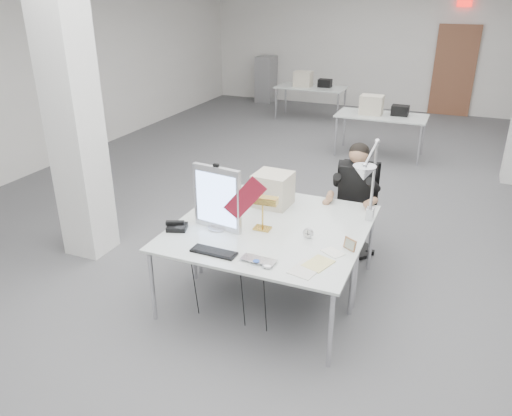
# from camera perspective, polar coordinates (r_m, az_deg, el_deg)

# --- Properties ---
(room_shell) EXTENTS (10.04, 14.04, 3.24)m
(room_shell) POSITION_cam_1_polar(r_m,az_deg,el_deg) (6.53, 9.24, 13.23)
(room_shell) COLOR #505052
(room_shell) RESTS_ON ground
(desk_main) EXTENTS (1.80, 0.90, 0.02)m
(desk_main) POSITION_cam_1_polar(r_m,az_deg,el_deg) (4.47, -0.36, -4.54)
(desk_main) COLOR silver
(desk_main) RESTS_ON room_shell
(desk_second) EXTENTS (1.80, 0.90, 0.02)m
(desk_second) POSITION_cam_1_polar(r_m,az_deg,el_deg) (5.22, 3.50, -0.19)
(desk_second) COLOR silver
(desk_second) RESTS_ON room_shell
(bg_desk_a) EXTENTS (1.60, 0.80, 0.02)m
(bg_desk_a) POSITION_cam_1_polar(r_m,az_deg,el_deg) (9.46, 14.17, 10.18)
(bg_desk_a) COLOR silver
(bg_desk_a) RESTS_ON room_shell
(bg_desk_b) EXTENTS (1.60, 0.80, 0.02)m
(bg_desk_b) POSITION_cam_1_polar(r_m,az_deg,el_deg) (11.99, 6.31, 13.54)
(bg_desk_b) COLOR silver
(bg_desk_b) RESTS_ON room_shell
(filing_cabinet) EXTENTS (0.45, 0.55, 1.20)m
(filing_cabinet) POSITION_cam_1_polar(r_m,az_deg,el_deg) (13.91, 1.16, 14.50)
(filing_cabinet) COLOR gray
(filing_cabinet) RESTS_ON room_shell
(office_chair) EXTENTS (0.54, 0.54, 1.00)m
(office_chair) POSITION_cam_1_polar(r_m,az_deg,el_deg) (5.83, 11.19, -0.54)
(office_chair) COLOR black
(office_chair) RESTS_ON room_shell
(seated_person) EXTENTS (0.50, 0.61, 0.85)m
(seated_person) POSITION_cam_1_polar(r_m,az_deg,el_deg) (5.64, 11.40, 2.95)
(seated_person) COLOR black
(seated_person) RESTS_ON office_chair
(monitor) EXTENTS (0.50, 0.11, 0.62)m
(monitor) POSITION_cam_1_polar(r_m,az_deg,el_deg) (4.67, -4.46, 1.11)
(monitor) COLOR silver
(monitor) RESTS_ON desk_main
(pennant) EXTENTS (0.40, 0.10, 0.44)m
(pennant) POSITION_cam_1_polar(r_m,az_deg,el_deg) (4.50, -1.26, 1.11)
(pennant) COLOR maroon
(pennant) RESTS_ON monitor
(keyboard) EXTENTS (0.42, 0.15, 0.02)m
(keyboard) POSITION_cam_1_polar(r_m,az_deg,el_deg) (4.36, -4.84, -5.04)
(keyboard) COLOR black
(keyboard) RESTS_ON desk_main
(laptop) EXTENTS (0.31, 0.21, 0.02)m
(laptop) POSITION_cam_1_polar(r_m,az_deg,el_deg) (4.18, 0.03, -6.28)
(laptop) COLOR #A7A6AB
(laptop) RESTS_ON desk_main
(mouse) EXTENTS (0.09, 0.06, 0.03)m
(mouse) POSITION_cam_1_polar(r_m,az_deg,el_deg) (4.13, 1.27, -6.68)
(mouse) COLOR silver
(mouse) RESTS_ON desk_main
(bankers_lamp) EXTENTS (0.33, 0.15, 0.36)m
(bankers_lamp) POSITION_cam_1_polar(r_m,az_deg,el_deg) (4.69, 0.76, -0.45)
(bankers_lamp) COLOR gold
(bankers_lamp) RESTS_ON desk_main
(desk_phone) EXTENTS (0.23, 0.22, 0.05)m
(desk_phone) POSITION_cam_1_polar(r_m,az_deg,el_deg) (4.82, -9.01, -2.17)
(desk_phone) COLOR black
(desk_phone) RESTS_ON desk_main
(picture_frame_left) EXTENTS (0.15, 0.05, 0.11)m
(picture_frame_left) POSITION_cam_1_polar(r_m,az_deg,el_deg) (4.93, -5.90, -0.94)
(picture_frame_left) COLOR #9B6B42
(picture_frame_left) RESTS_ON desk_main
(picture_frame_right) EXTENTS (0.13, 0.10, 0.10)m
(picture_frame_right) POSITION_cam_1_polar(r_m,az_deg,el_deg) (4.47, 10.68, -4.07)
(picture_frame_right) COLOR #A77048
(picture_frame_right) RESTS_ON desk_main
(desk_clock) EXTENTS (0.10, 0.05, 0.10)m
(desk_clock) POSITION_cam_1_polar(r_m,az_deg,el_deg) (4.61, 5.98, -2.86)
(desk_clock) COLOR #B9B8BE
(desk_clock) RESTS_ON desk_main
(paper_stack_a) EXTENTS (0.26, 0.33, 0.01)m
(paper_stack_a) POSITION_cam_1_polar(r_m,az_deg,el_deg) (4.14, 5.76, -6.93)
(paper_stack_a) COLOR silver
(paper_stack_a) RESTS_ON desk_main
(paper_stack_b) EXTENTS (0.25, 0.30, 0.01)m
(paper_stack_b) POSITION_cam_1_polar(r_m,az_deg,el_deg) (4.22, 7.14, -6.31)
(paper_stack_b) COLOR #D6CB80
(paper_stack_b) RESTS_ON desk_main
(paper_stack_c) EXTENTS (0.23, 0.21, 0.01)m
(paper_stack_c) POSITION_cam_1_polar(r_m,az_deg,el_deg) (4.41, 8.77, -5.04)
(paper_stack_c) COLOR silver
(paper_stack_c) RESTS_ON desk_main
(beige_monitor) EXTENTS (0.39, 0.37, 0.35)m
(beige_monitor) POSITION_cam_1_polar(r_m,az_deg,el_deg) (5.24, 1.94, 2.16)
(beige_monitor) COLOR beige
(beige_monitor) RESTS_ON desk_second
(architect_lamp) EXTENTS (0.37, 0.68, 0.83)m
(architect_lamp) POSITION_cam_1_polar(r_m,az_deg,el_deg) (4.71, 12.71, 2.15)
(architect_lamp) COLOR silver
(architect_lamp) RESTS_ON desk_second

